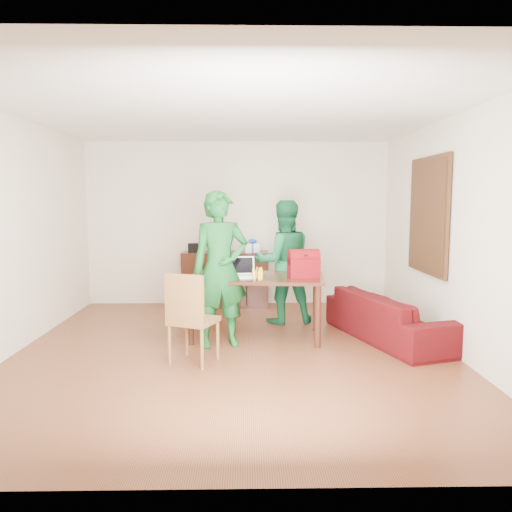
{
  "coord_description": "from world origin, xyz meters",
  "views": [
    {
      "loc": [
        0.16,
        -5.6,
        1.75
      ],
      "look_at": [
        0.27,
        0.82,
        1.02
      ],
      "focal_mm": 35.0,
      "sensor_mm": 36.0,
      "label": 1
    }
  ],
  "objects_px": {
    "table": "(256,284)",
    "chair": "(193,336)",
    "person_far": "(284,262)",
    "bottle": "(259,274)",
    "person_near": "(220,269)",
    "sofa": "(390,317)",
    "laptop": "(242,274)",
    "red_bag": "(304,266)"
  },
  "relations": [
    {
      "from": "chair",
      "to": "person_near",
      "type": "relative_size",
      "value": 0.53
    },
    {
      "from": "table",
      "to": "sofa",
      "type": "xyz_separation_m",
      "value": [
        1.68,
        -0.13,
        -0.4
      ]
    },
    {
      "from": "laptop",
      "to": "person_near",
      "type": "bearing_deg",
      "value": -141.59
    },
    {
      "from": "bottle",
      "to": "red_bag",
      "type": "height_order",
      "value": "red_bag"
    },
    {
      "from": "chair",
      "to": "laptop",
      "type": "height_order",
      "value": "laptop"
    },
    {
      "from": "person_far",
      "to": "sofa",
      "type": "relative_size",
      "value": 0.87
    },
    {
      "from": "chair",
      "to": "sofa",
      "type": "relative_size",
      "value": 0.5
    },
    {
      "from": "person_near",
      "to": "sofa",
      "type": "height_order",
      "value": "person_near"
    },
    {
      "from": "table",
      "to": "person_far",
      "type": "height_order",
      "value": "person_far"
    },
    {
      "from": "table",
      "to": "person_far",
      "type": "relative_size",
      "value": 1.02
    },
    {
      "from": "person_far",
      "to": "bottle",
      "type": "height_order",
      "value": "person_far"
    },
    {
      "from": "laptop",
      "to": "red_bag",
      "type": "xyz_separation_m",
      "value": [
        0.76,
        -0.02,
        0.09
      ]
    },
    {
      "from": "person_near",
      "to": "laptop",
      "type": "distance_m",
      "value": 0.38
    },
    {
      "from": "person_far",
      "to": "laptop",
      "type": "relative_size",
      "value": 4.63
    },
    {
      "from": "red_bag",
      "to": "sofa",
      "type": "distance_m",
      "value": 1.26
    },
    {
      "from": "table",
      "to": "red_bag",
      "type": "distance_m",
      "value": 0.64
    },
    {
      "from": "laptop",
      "to": "bottle",
      "type": "bearing_deg",
      "value": -60.12
    },
    {
      "from": "sofa",
      "to": "chair",
      "type": "bearing_deg",
      "value": 92.21
    },
    {
      "from": "chair",
      "to": "person_far",
      "type": "distance_m",
      "value": 2.17
    },
    {
      "from": "table",
      "to": "chair",
      "type": "xyz_separation_m",
      "value": [
        -0.7,
        -0.99,
        -0.4
      ]
    },
    {
      "from": "table",
      "to": "bottle",
      "type": "bearing_deg",
      "value": -80.14
    },
    {
      "from": "table",
      "to": "sofa",
      "type": "height_order",
      "value": "table"
    },
    {
      "from": "person_far",
      "to": "bottle",
      "type": "distance_m",
      "value": 1.21
    },
    {
      "from": "laptop",
      "to": "sofa",
      "type": "relative_size",
      "value": 0.19
    },
    {
      "from": "person_near",
      "to": "laptop",
      "type": "bearing_deg",
      "value": 29.56
    },
    {
      "from": "person_far",
      "to": "laptop",
      "type": "distance_m",
      "value": 1.05
    },
    {
      "from": "table",
      "to": "chair",
      "type": "bearing_deg",
      "value": -119.17
    },
    {
      "from": "sofa",
      "to": "person_near",
      "type": "bearing_deg",
      "value": 78.3
    },
    {
      "from": "chair",
      "to": "person_near",
      "type": "xyz_separation_m",
      "value": [
        0.26,
        0.64,
        0.64
      ]
    },
    {
      "from": "chair",
      "to": "red_bag",
      "type": "relative_size",
      "value": 2.64
    },
    {
      "from": "chair",
      "to": "person_near",
      "type": "bearing_deg",
      "value": 90.41
    },
    {
      "from": "chair",
      "to": "laptop",
      "type": "xyz_separation_m",
      "value": [
        0.52,
        0.9,
        0.55
      ]
    },
    {
      "from": "person_near",
      "to": "bottle",
      "type": "height_order",
      "value": "person_near"
    },
    {
      "from": "laptop",
      "to": "chair",
      "type": "bearing_deg",
      "value": -126.94
    },
    {
      "from": "table",
      "to": "sofa",
      "type": "distance_m",
      "value": 1.73
    },
    {
      "from": "person_far",
      "to": "laptop",
      "type": "xyz_separation_m",
      "value": [
        -0.58,
        -0.88,
        -0.03
      ]
    },
    {
      "from": "bottle",
      "to": "sofa",
      "type": "relative_size",
      "value": 0.08
    },
    {
      "from": "person_far",
      "to": "bottle",
      "type": "bearing_deg",
      "value": 61.97
    },
    {
      "from": "table",
      "to": "laptop",
      "type": "bearing_deg",
      "value": -146.05
    },
    {
      "from": "laptop",
      "to": "bottle",
      "type": "xyz_separation_m",
      "value": [
        0.2,
        -0.27,
        0.04
      ]
    },
    {
      "from": "chair",
      "to": "table",
      "type": "bearing_deg",
      "value": 77.64
    },
    {
      "from": "red_bag",
      "to": "sofa",
      "type": "xyz_separation_m",
      "value": [
        1.09,
        -0.02,
        -0.64
      ]
    }
  ]
}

